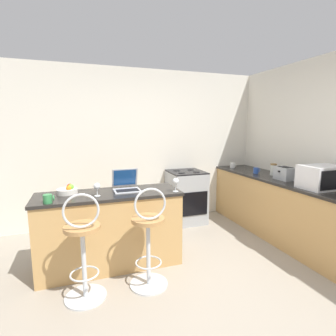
% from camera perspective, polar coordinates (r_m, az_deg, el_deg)
% --- Properties ---
extents(ground_plane, '(20.00, 20.00, 0.00)m').
position_cam_1_polar(ground_plane, '(2.89, 5.92, -25.92)').
color(ground_plane, gray).
extents(wall_back, '(12.00, 0.06, 2.60)m').
position_cam_1_polar(wall_back, '(4.54, -6.07, 4.56)').
color(wall_back, silver).
rests_on(wall_back, ground_plane).
extents(breakfast_bar, '(1.65, 0.58, 0.89)m').
position_cam_1_polar(breakfast_bar, '(3.26, -12.42, -12.90)').
color(breakfast_bar, tan).
rests_on(breakfast_bar, ground_plane).
extents(counter_right, '(0.66, 2.77, 0.89)m').
position_cam_1_polar(counter_right, '(4.31, 23.36, -7.96)').
color(counter_right, tan).
rests_on(counter_right, ground_plane).
extents(bar_stool_near, '(0.40, 0.40, 1.07)m').
position_cam_1_polar(bar_stool_near, '(2.70, -17.98, -16.42)').
color(bar_stool_near, silver).
rests_on(bar_stool_near, ground_plane).
extents(bar_stool_far, '(0.40, 0.40, 1.07)m').
position_cam_1_polar(bar_stool_far, '(2.78, -4.23, -15.25)').
color(bar_stool_far, silver).
rests_on(bar_stool_far, ground_plane).
extents(laptop, '(0.31, 0.32, 0.25)m').
position_cam_1_polar(laptop, '(3.22, -9.10, -3.60)').
color(laptop, '#B7BABF').
rests_on(laptop, breakfast_bar).
extents(microwave, '(0.49, 0.36, 0.29)m').
position_cam_1_polar(microwave, '(3.74, 30.47, -1.72)').
color(microwave, silver).
rests_on(microwave, counter_right).
extents(toaster, '(0.22, 0.26, 0.19)m').
position_cam_1_polar(toaster, '(4.12, 24.13, -1.09)').
color(toaster, '#9EA3A8').
rests_on(toaster, counter_right).
extents(stove_range, '(0.59, 0.61, 0.90)m').
position_cam_1_polar(stove_range, '(4.58, 3.97, -6.22)').
color(stove_range, '#9EA3A8').
rests_on(stove_range, ground_plane).
extents(mug_blue, '(0.10, 0.08, 0.09)m').
position_cam_1_polar(mug_blue, '(4.51, 18.64, -0.52)').
color(mug_blue, '#2D51AD').
rests_on(mug_blue, counter_right).
extents(wine_glass_tall, '(0.08, 0.08, 0.16)m').
position_cam_1_polar(wine_glass_tall, '(3.08, 1.67, -3.02)').
color(wine_glass_tall, silver).
rests_on(wine_glass_tall, breakfast_bar).
extents(mug_green, '(0.11, 0.09, 0.09)m').
position_cam_1_polar(mug_green, '(2.90, -24.68, -6.10)').
color(mug_green, '#338447').
rests_on(mug_green, breakfast_bar).
extents(mug_white, '(0.11, 0.09, 0.10)m').
position_cam_1_polar(mug_white, '(4.97, 13.90, 0.57)').
color(mug_white, white).
rests_on(mug_white, counter_right).
extents(wine_glass_short, '(0.07, 0.07, 0.15)m').
position_cam_1_polar(wine_glass_short, '(2.99, -15.21, -3.97)').
color(wine_glass_short, silver).
rests_on(wine_glass_short, breakfast_bar).
extents(fruit_bowl, '(0.23, 0.23, 0.11)m').
position_cam_1_polar(fruit_bowl, '(3.22, -21.00, -4.57)').
color(fruit_bowl, silver).
rests_on(fruit_bowl, breakfast_bar).
extents(storage_jar, '(0.10, 0.10, 0.18)m').
position_cam_1_polar(storage_jar, '(4.42, 21.95, -0.28)').
color(storage_jar, silver).
rests_on(storage_jar, counter_right).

